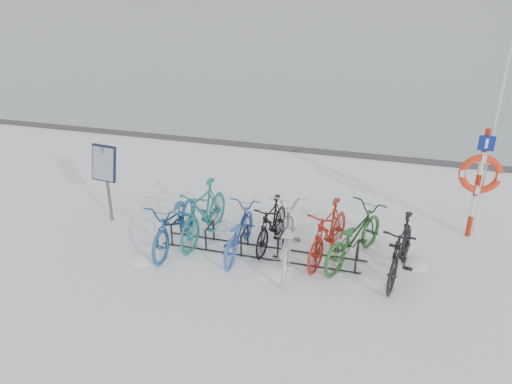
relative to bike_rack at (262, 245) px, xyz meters
name	(u,v)px	position (x,y,z in m)	size (l,w,h in m)	color
ground	(262,253)	(0.00, 0.00, -0.18)	(900.00, 900.00, 0.00)	white
quay_edge	(315,151)	(0.00, 5.90, -0.13)	(400.00, 0.25, 0.10)	#3F3F42
bike_rack	(262,245)	(0.00, 0.00, 0.00)	(4.00, 0.48, 0.46)	black
info_board	(105,168)	(-3.53, 0.39, 1.07)	(0.60, 0.29, 1.73)	#595B5E
lifebuoy_station	(480,174)	(3.91, 1.77, 1.22)	(0.80, 0.23, 4.18)	#AB210D
bike_0	(175,220)	(-1.74, -0.14, 0.36)	(0.72, 2.06, 1.08)	#22558E
bike_1	(204,211)	(-1.30, 0.28, 0.42)	(0.56, 2.00, 1.20)	#1F7574
bike_2	(238,230)	(-0.46, -0.05, 0.29)	(0.62, 1.79, 0.94)	#325FB6
bike_3	(272,222)	(0.08, 0.38, 0.31)	(0.46, 1.65, 0.99)	black
bike_4	(286,236)	(0.50, -0.19, 0.38)	(0.74, 2.14, 1.12)	silver
bike_5	(328,231)	(1.22, 0.21, 0.38)	(0.53, 1.88, 1.13)	#9F2113
bike_6	(354,234)	(1.69, 0.27, 0.35)	(0.70, 2.02, 1.06)	#285D29
bike_7	(401,247)	(2.55, -0.05, 0.39)	(0.54, 1.90, 1.14)	black
snow_drifts	(278,260)	(0.36, -0.16, -0.18)	(5.91, 2.12, 0.24)	white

